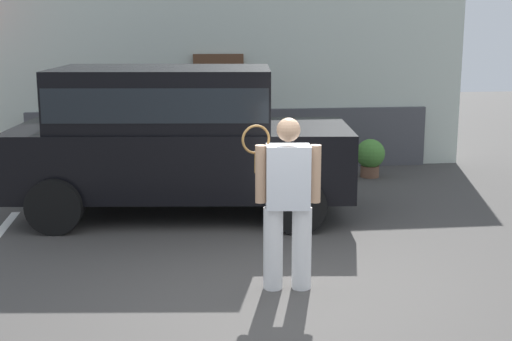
{
  "coord_description": "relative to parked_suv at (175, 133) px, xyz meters",
  "views": [
    {
      "loc": [
        -1.08,
        -6.36,
        2.65
      ],
      "look_at": [
        -0.17,
        1.2,
        1.05
      ],
      "focal_mm": 49.58,
      "sensor_mm": 36.0,
      "label": 1
    }
  ],
  "objects": [
    {
      "name": "potted_plant_by_porch",
      "position": [
        3.39,
        2.03,
        -0.77
      ],
      "size": [
        0.51,
        0.51,
        0.67
      ],
      "color": "brown",
      "rests_on": "ground_plane"
    },
    {
      "name": "house_frontage",
      "position": [
        1.04,
        3.19,
        0.44
      ],
      "size": [
        8.7,
        0.4,
        3.37
      ],
      "color": "silver",
      "rests_on": "ground_plane"
    },
    {
      "name": "tennis_player_man",
      "position": [
        1.09,
        -3.01,
        -0.23
      ],
      "size": [
        0.78,
        0.31,
        1.74
      ],
      "rotation": [
        0.0,
        0.0,
        3.04
      ],
      "color": "white",
      "rests_on": "ground_plane"
    },
    {
      "name": "parked_suv",
      "position": [
        0.0,
        0.0,
        0.0
      ],
      "size": [
        4.78,
        2.57,
        2.05
      ],
      "rotation": [
        0.0,
        0.0,
        -0.11
      ],
      "color": "black",
      "rests_on": "ground_plane"
    },
    {
      "name": "ground_plane",
      "position": [
        1.04,
        -3.36,
        -1.15
      ],
      "size": [
        40.0,
        40.0,
        0.0
      ],
      "primitive_type": "plane",
      "color": "#423F3D"
    }
  ]
}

